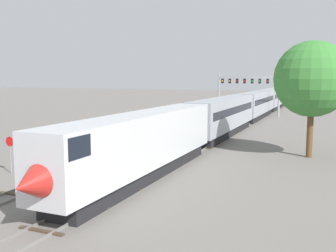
% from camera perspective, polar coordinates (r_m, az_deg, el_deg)
% --- Properties ---
extents(ground_plane, '(400.00, 400.00, 0.00)m').
position_cam_1_polar(ground_plane, '(25.85, -12.70, -9.59)').
color(ground_plane, slate).
extents(track_main, '(2.60, 200.00, 0.16)m').
position_cam_1_polar(track_main, '(81.35, 13.98, 1.80)').
color(track_main, slate).
rests_on(track_main, ground).
extents(track_near, '(2.60, 160.00, 0.16)m').
position_cam_1_polar(track_near, '(63.12, 6.17, 0.48)').
color(track_near, slate).
rests_on(track_near, ground).
extents(passenger_train, '(3.04, 138.42, 4.80)m').
position_cam_1_polar(passenger_train, '(84.19, 14.37, 3.70)').
color(passenger_train, silver).
rests_on(passenger_train, ground).
extents(signal_gantry, '(12.10, 0.49, 7.97)m').
position_cam_1_polar(signal_gantry, '(75.60, 11.71, 5.93)').
color(signal_gantry, '#999BA0').
rests_on(signal_gantry, ground).
extents(stop_sign, '(0.76, 0.08, 2.88)m').
position_cam_1_polar(stop_sign, '(32.14, -22.19, -3.23)').
color(stop_sign, gray).
rests_on(stop_sign, ground).
extents(trackside_tree_left, '(6.93, 6.93, 10.70)m').
position_cam_1_polar(trackside_tree_left, '(37.74, 20.46, 6.47)').
color(trackside_tree_left, brown).
rests_on(trackside_tree_left, ground).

